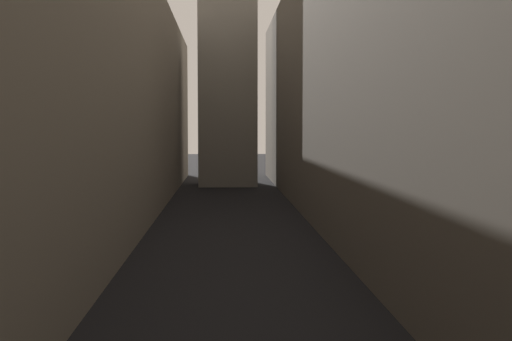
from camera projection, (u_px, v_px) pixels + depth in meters
The scene contains 3 objects.
ground_plane at pixel (233, 245), 37.77m from camera, with size 264.00×264.00×0.00m, color black.
building_block_left at pixel (34, 88), 38.60m from camera, with size 12.21×108.00×18.05m, color gray.
building_block_right at pixel (453, 73), 39.78m from camera, with size 15.69×108.00×20.01m, color #60594F.
Camera 1 is at (-0.56, 10.57, 6.70)m, focal length 46.25 mm.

